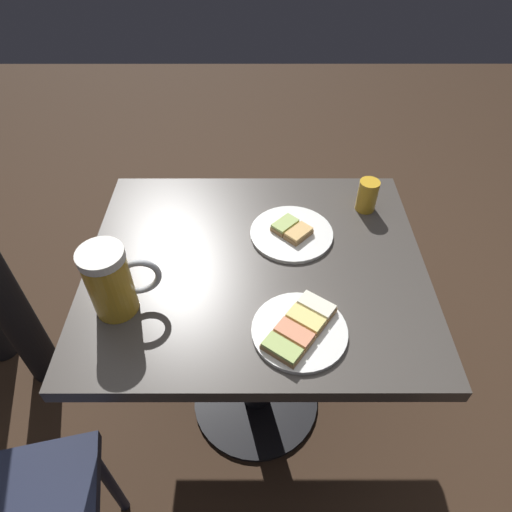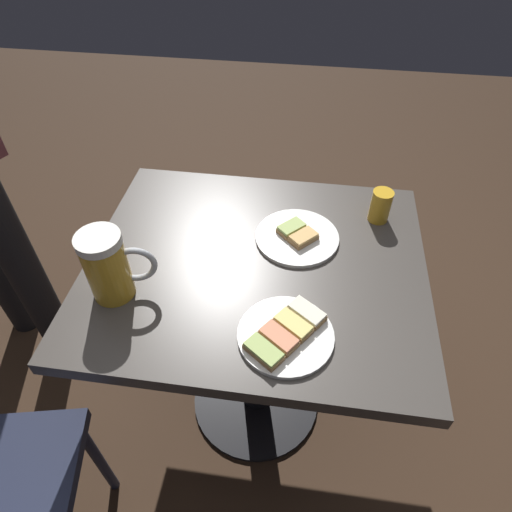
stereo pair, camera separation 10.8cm
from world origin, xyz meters
The scene contains 6 objects.
ground_plane centered at (0.00, 0.00, 0.00)m, with size 6.00×6.00×0.00m, color #382619.
cafe_table centered at (0.00, 0.00, 0.56)m, with size 0.83×0.70×0.71m.
plate_near centered at (-0.09, 0.21, 0.72)m, with size 0.21×0.21×0.03m.
plate_far centered at (-0.09, -0.10, 0.72)m, with size 0.22×0.22×0.03m.
beer_mug centered at (0.30, 0.14, 0.80)m, with size 0.16×0.10×0.17m.
beer_glass_small centered at (-0.30, -0.21, 0.76)m, with size 0.05×0.05×0.09m, color gold.
Camera 2 is at (-0.11, 0.76, 1.50)m, focal length 31.27 mm.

